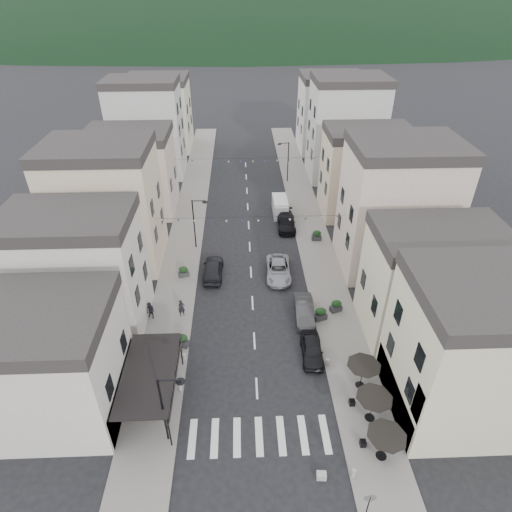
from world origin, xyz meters
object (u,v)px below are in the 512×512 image
(pedestrian_b, at_px, (150,311))
(parked_car_c, at_px, (278,270))
(parked_car_d, at_px, (286,222))
(delivery_van, at_px, (280,206))
(parked_car_a, at_px, (312,350))
(pedestrian_a, at_px, (182,308))
(parked_car_e, at_px, (213,269))
(parked_car_b, at_px, (304,310))

(pedestrian_b, bearing_deg, parked_car_c, 51.61)
(parked_car_d, xyz_separation_m, delivery_van, (-0.47, 3.65, 0.32))
(parked_car_a, distance_m, pedestrian_b, 14.69)
(parked_car_c, height_order, pedestrian_b, pedestrian_b)
(parked_car_c, height_order, pedestrian_a, pedestrian_a)
(parked_car_a, height_order, pedestrian_b, pedestrian_b)
(parked_car_d, bearing_deg, parked_car_e, -129.60)
(parked_car_c, distance_m, pedestrian_a, 10.97)
(parked_car_a, xyz_separation_m, pedestrian_a, (-11.04, 5.28, 0.25))
(parked_car_a, bearing_deg, parked_car_c, 101.33)
(parked_car_a, bearing_deg, pedestrian_a, 156.64)
(pedestrian_a, bearing_deg, delivery_van, 44.04)
(parked_car_e, bearing_deg, parked_car_b, 143.06)
(parked_car_a, xyz_separation_m, parked_car_b, (0.00, 4.77, 0.04))
(delivery_van, relative_size, pedestrian_b, 2.67)
(parked_car_e, xyz_separation_m, delivery_van, (8.04, 13.33, 0.23))
(parked_car_a, distance_m, pedestrian_a, 12.24)
(parked_car_d, height_order, delivery_van, delivery_van)
(parked_car_a, distance_m, parked_car_c, 11.32)
(pedestrian_a, bearing_deg, parked_car_a, -43.06)
(parked_car_e, distance_m, pedestrian_b, 8.35)
(parked_car_b, height_order, parked_car_c, parked_car_b)
(parked_car_d, height_order, parked_car_e, parked_car_e)
(pedestrian_a, bearing_deg, pedestrian_b, 167.89)
(parked_car_c, height_order, parked_car_e, parked_car_e)
(parked_car_c, bearing_deg, pedestrian_b, -150.55)
(pedestrian_a, xyz_separation_m, pedestrian_b, (-2.76, -0.26, 0.01))
(parked_car_d, xyz_separation_m, pedestrian_a, (-11.04, -15.87, 0.21))
(parked_car_d, relative_size, parked_car_e, 1.05)
(parked_car_b, relative_size, parked_car_c, 0.85)
(parked_car_a, height_order, parked_car_d, parked_car_d)
(parked_car_e, xyz_separation_m, pedestrian_a, (-2.53, -6.19, 0.13))
(parked_car_a, relative_size, parked_car_b, 0.91)
(parked_car_c, distance_m, parked_car_e, 6.72)
(pedestrian_a, bearing_deg, parked_car_c, 15.04)
(parked_car_b, xyz_separation_m, pedestrian_a, (-11.04, 0.51, 0.21))
(parked_car_a, height_order, parked_car_e, parked_car_e)
(pedestrian_a, height_order, pedestrian_b, pedestrian_b)
(parked_car_b, relative_size, parked_car_d, 0.88)
(parked_car_b, xyz_separation_m, parked_car_e, (-8.51, 6.70, 0.08))
(parked_car_b, xyz_separation_m, pedestrian_b, (-13.80, 0.25, 0.22))
(parked_car_e, bearing_deg, pedestrian_a, 69.03)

